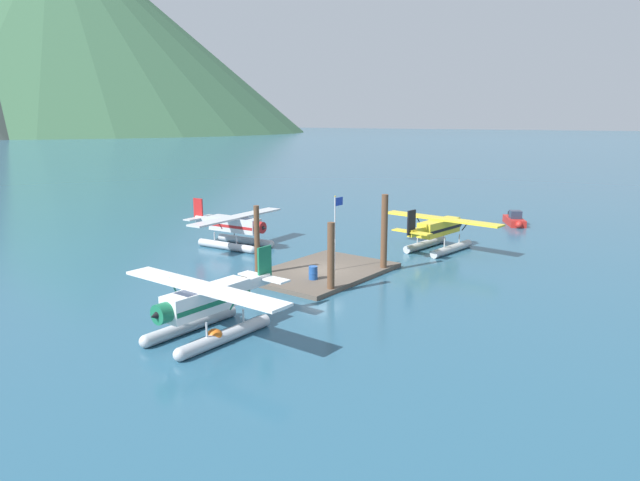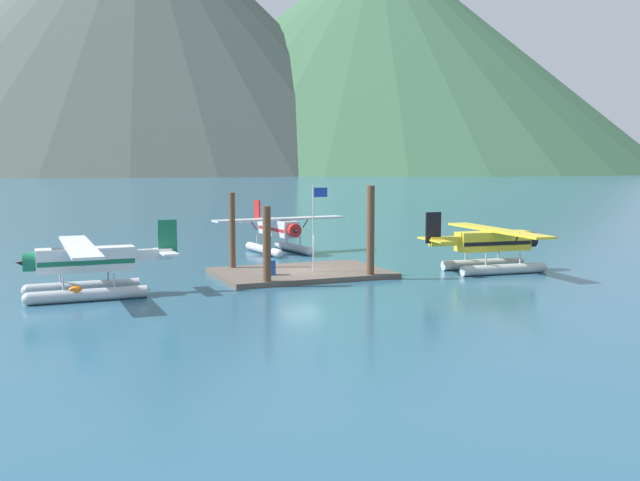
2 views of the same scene
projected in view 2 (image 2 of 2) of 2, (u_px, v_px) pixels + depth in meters
The scene contains 13 objects.
ground_plane at pixel (301, 275), 44.48m from camera, with size 1200.00×1200.00×0.00m, color #285670.
dock_platform at pixel (301, 273), 44.46m from camera, with size 10.14×6.88×0.30m, color brown.
piling_near_left at pixel (267, 247), 40.16m from camera, with size 0.45×0.45×4.47m, color brown.
piling_near_right at pixel (371, 233), 42.60m from camera, with size 0.46×0.46×5.52m, color brown.
piling_far_left at pixel (232, 233), 45.52m from camera, with size 0.37×0.37×4.99m, color brown.
flagpole at pixel (316, 217), 43.72m from camera, with size 0.95×0.10×5.22m.
fuel_drum at pixel (271, 267), 42.64m from camera, with size 0.62×0.62×0.88m.
mooring_buoy at pixel (76, 293), 35.99m from camera, with size 0.83×0.83×0.83m, color orange.
mountain_ridge_west_peak at pixel (142, 31), 516.95m from camera, with size 407.67×407.67×198.83m.
mountain_ridge_centre_peak at pixel (376, 56), 550.99m from camera, with size 416.59×416.59×174.73m.
seaplane_silver_bow_right at pixel (279, 232), 55.41m from camera, with size 10.48×7.96×3.84m.
seaplane_white_port_aft at pixel (85, 266), 37.12m from camera, with size 7.98×10.40×3.84m.
seaplane_yellow_stbd_aft at pixel (493, 247), 45.88m from camera, with size 7.97×10.48×3.84m.
Camera 2 is at (-15.90, -41.05, 6.82)m, focal length 41.03 mm.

